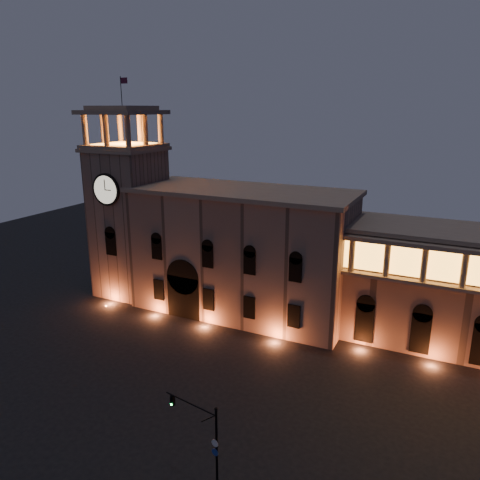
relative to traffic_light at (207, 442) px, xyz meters
The scene contains 4 objects.
ground 13.50m from the traffic_light, 138.77° to the left, with size 160.00×160.00×0.00m, color black.
government_building 33.06m from the traffic_light, 111.20° to the left, with size 30.80×12.80×17.60m.
clock_tower 43.14m from the traffic_light, 135.70° to the left, with size 9.80×9.80×32.40m.
traffic_light is the anchor object (origin of this frame).
Camera 1 is at (24.89, -34.27, 28.07)m, focal length 35.00 mm.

